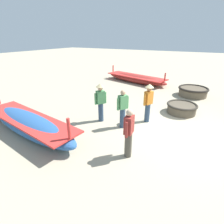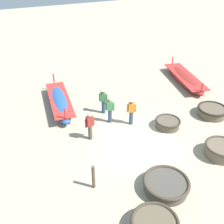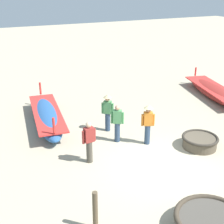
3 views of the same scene
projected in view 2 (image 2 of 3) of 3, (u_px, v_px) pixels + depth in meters
The scene contains 12 objects.
ground_plane at pixel (139, 140), 13.66m from camera, with size 80.00×80.00×0.00m, color tan.
coracle_far_right at pixel (166, 185), 10.74m from camera, with size 1.94×1.94×0.50m.
coracle_beside_post at pixel (212, 111), 15.58m from camera, with size 1.75×1.75×0.55m.
coracle_nearest at pixel (168, 123), 14.58m from camera, with size 1.41×1.41×0.47m.
coracle_front_left at pixel (221, 150), 12.49m from camera, with size 1.61×1.61×0.63m.
long_boat_red_hull at pixel (60, 102), 16.39m from camera, with size 1.83×5.23×1.28m.
long_boat_blue_hull at pixel (185, 78), 19.51m from camera, with size 2.60×5.57×1.07m.
fisherman_standing_left at pixel (90, 125), 13.36m from camera, with size 0.53×0.25×1.57m.
fisherman_standing_right at pixel (110, 109), 14.70m from camera, with size 0.47×0.36×1.57m.
fisherman_with_hat at pixel (131, 109), 14.47m from camera, with size 0.49×0.36×1.67m.
fisherman_by_coracle at pixel (103, 99), 15.49m from camera, with size 0.45×0.38×1.67m.
mooring_post_mid_beach at pixel (93, 177), 10.68m from camera, with size 0.14×0.14×1.16m, color brown.
Camera 2 is at (-6.01, -9.10, 8.48)m, focal length 42.00 mm.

